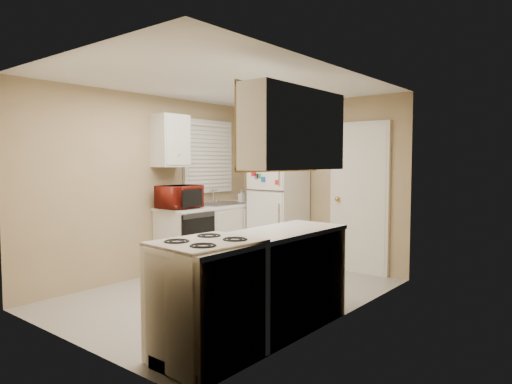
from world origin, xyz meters
The scene contains 19 objects.
floor centered at (0.00, 0.00, 0.00)m, with size 3.80×3.80×0.00m, color beige.
ceiling centered at (0.00, 0.00, 2.40)m, with size 3.80×3.80×0.00m, color white.
wall_left centered at (-1.40, 0.00, 1.20)m, with size 3.80×3.80×0.00m, color tan.
wall_right centered at (1.40, 0.00, 1.20)m, with size 3.80×3.80×0.00m, color tan.
wall_back centered at (0.00, 1.90, 1.20)m, with size 2.80×2.80×0.00m, color tan.
wall_front centered at (0.00, -1.90, 1.20)m, with size 2.80×2.80×0.00m, color tan.
left_counter centered at (-1.10, 0.90, 0.45)m, with size 0.60×1.80×0.90m, color silver.
dishwasher centered at (-0.81, 0.30, 0.49)m, with size 0.03×0.58×0.72m, color black.
sink centered at (-1.10, 1.05, 0.86)m, with size 0.54×0.74×0.16m, color gray.
microwave centered at (-1.09, 0.22, 1.05)m, with size 0.31×0.55×0.37m, color maroon.
soap_bottle centered at (-1.15, 1.56, 1.00)m, with size 0.08×0.09×0.19m, color white.
window_blinds centered at (-1.36, 1.05, 1.60)m, with size 0.10×0.98×1.08m, color silver.
upper_cabinet_left centered at (-1.25, 0.22, 1.80)m, with size 0.30×0.45×0.70m, color silver.
refrigerator centered at (-0.42, 1.54, 0.81)m, with size 0.67×0.65×1.62m, color white.
cabinet_over_fridge centered at (-0.40, 1.75, 2.00)m, with size 0.70×0.30×0.40m, color silver.
interior_door centered at (0.70, 1.86, 1.02)m, with size 0.86×0.06×2.08m, color white.
right_counter centered at (1.10, -0.80, 0.45)m, with size 0.60×2.00×0.90m, color silver.
stove centered at (1.07, -1.41, 0.47)m, with size 0.62×0.77×0.93m, color white.
upper_cabinet_right centered at (1.25, -0.50, 1.80)m, with size 0.30×1.20×0.70m, color silver.
Camera 1 is at (3.51, -3.82, 1.52)m, focal length 32.00 mm.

